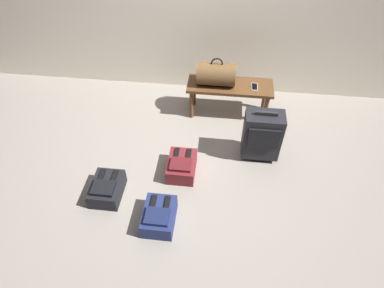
# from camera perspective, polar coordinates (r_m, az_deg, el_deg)

# --- Properties ---
(ground_plane) EXTENTS (6.60, 6.60, 0.00)m
(ground_plane) POSITION_cam_1_polar(r_m,az_deg,el_deg) (3.43, -0.60, -5.10)
(ground_plane) COLOR gray
(bench) EXTENTS (1.00, 0.36, 0.42)m
(bench) POSITION_cam_1_polar(r_m,az_deg,el_deg) (3.93, 6.61, 9.47)
(bench) COLOR brown
(bench) RESTS_ON ground
(duffel_bag_brown) EXTENTS (0.44, 0.26, 0.34)m
(duffel_bag_brown) POSITION_cam_1_polar(r_m,az_deg,el_deg) (3.82, 4.25, 12.09)
(duffel_bag_brown) COLOR brown
(duffel_bag_brown) RESTS_ON bench
(cell_phone) EXTENTS (0.07, 0.14, 0.01)m
(cell_phone) POSITION_cam_1_polar(r_m,az_deg,el_deg) (3.89, 10.88, 9.79)
(cell_phone) COLOR silver
(cell_phone) RESTS_ON bench
(suitcase_upright_charcoal) EXTENTS (0.39, 0.26, 0.62)m
(suitcase_upright_charcoal) POSITION_cam_1_polar(r_m,az_deg,el_deg) (3.44, 12.14, 1.59)
(suitcase_upright_charcoal) COLOR black
(suitcase_upright_charcoal) RESTS_ON ground
(backpack_dark) EXTENTS (0.28, 0.38, 0.21)m
(backpack_dark) POSITION_cam_1_polar(r_m,az_deg,el_deg) (3.29, -14.63, -7.57)
(backpack_dark) COLOR black
(backpack_dark) RESTS_ON ground
(backpack_navy) EXTENTS (0.28, 0.38, 0.21)m
(backpack_navy) POSITION_cam_1_polar(r_m,az_deg,el_deg) (3.03, -5.76, -12.44)
(backpack_navy) COLOR navy
(backpack_navy) RESTS_ON ground
(backpack_maroon) EXTENTS (0.28, 0.38, 0.21)m
(backpack_maroon) POSITION_cam_1_polar(r_m,az_deg,el_deg) (3.37, -1.81, -3.86)
(backpack_maroon) COLOR maroon
(backpack_maroon) RESTS_ON ground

